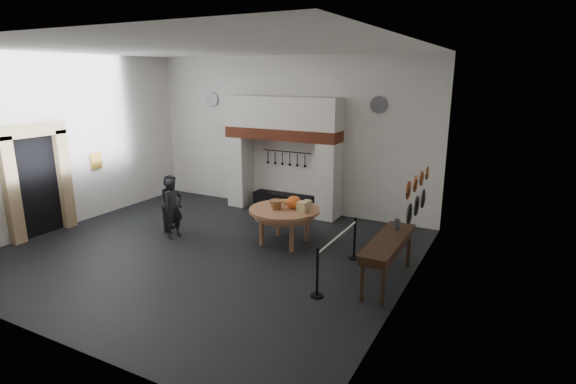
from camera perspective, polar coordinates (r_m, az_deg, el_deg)
The scene contains 39 objects.
floor at distance 10.64m, azimuth -10.19°, elevation -7.42°, with size 9.00×8.00×0.02m, color black.
ceiling at distance 9.89m, azimuth -11.42°, elevation 17.54°, with size 9.00×8.00×0.02m, color silver.
wall_back at distance 13.34m, azimuth 0.00°, elevation 7.31°, with size 9.00×0.02×4.50m, color silver.
wall_front at distance 7.40m, azimuth -30.30°, elevation -0.71°, with size 9.00×0.02×4.50m, color silver.
wall_left at distance 13.28m, azimuth -26.26°, elevation 5.77°, with size 0.02×8.00×4.50m, color silver.
wall_right at distance 8.07m, azimuth 15.19°, elevation 1.93°, with size 0.02×8.00×4.50m, color silver.
chimney_pier_left at distance 13.99m, azimuth -6.02°, elevation 2.70°, with size 0.55×0.70×2.15m, color silver.
chimney_pier_right at distance 12.62m, azimuth 5.19°, elevation 1.41°, with size 0.55×0.70×2.15m, color silver.
hearth_brick_band at distance 13.03m, azimuth -0.72°, elevation 7.40°, with size 3.50×0.72×0.32m, color #9E442B.
chimney_hood at distance 12.97m, azimuth -0.73°, elevation 10.08°, with size 3.50×0.70×0.90m, color silver.
iron_range at distance 13.51m, azimuth -0.55°, elevation -1.27°, with size 1.90×0.45×0.50m, color black.
utensil_rail at distance 13.35m, azimuth -0.16°, elevation 5.15°, with size 0.02×0.02×1.60m, color black.
door_recess at distance 12.87m, azimuth -29.24°, elevation 0.63°, with size 0.04×1.10×2.50m, color black.
door_jamb_near at distance 12.43m, azimuth -31.70°, elevation 0.10°, with size 0.22×0.30×2.60m, color tan.
door_jamb_far at distance 13.17m, azimuth -26.53°, elevation 1.46°, with size 0.22×0.30×2.60m, color tan.
door_lintel at distance 12.58m, azimuth -29.80°, elevation 6.78°, with size 0.22×1.70×0.30m, color tan.
wall_plaque at distance 13.82m, azimuth -23.19°, elevation 3.65°, with size 0.05×0.34×0.44m, color gold.
work_table at distance 10.70m, azimuth -0.45°, elevation -2.28°, with size 1.69×1.69×0.07m, color #AC7151.
pumpkin at distance 10.64m, azimuth 0.75°, elevation -1.31°, with size 0.36×0.36×0.31m, color orange.
cheese_block_big at distance 10.39m, azimuth 1.85°, elevation -1.90°, with size 0.22×0.22×0.24m, color #D8C181.
cheese_block_small at distance 10.67m, azimuth 2.46°, elevation -1.59°, with size 0.18×0.18×0.20m, color #CFC27C.
wicker_basket at distance 10.60m, azimuth -1.55°, elevation -1.62°, with size 0.32×0.32×0.22m, color #965A37.
bread_loaf at distance 11.01m, azimuth -0.04°, elevation -1.24°, with size 0.31×0.18×0.13m, color #A9663C.
visitor_near at distance 11.49m, azimuth -14.38°, elevation -2.02°, with size 0.55×0.36×1.50m, color black.
visitor_far at distance 12.04m, azimuth -14.52°, elevation -1.34°, with size 0.71×0.56×1.47m, color black.
side_table at distance 8.90m, azimuth 12.64°, elevation -6.00°, with size 0.55×2.20×0.06m, color #3A1F15.
pewter_jug at distance 9.40m, azimuth 13.67°, elevation -4.03°, with size 0.12×0.12×0.22m, color #515257.
copper_pan_a at distance 8.33m, azimuth 15.10°, elevation 0.21°, with size 0.34×0.34×0.03m, color #C6662D.
copper_pan_b at distance 8.86m, azimuth 15.91°, elevation 1.00°, with size 0.32×0.32×0.03m, color #C6662D.
copper_pan_c at distance 9.38m, azimuth 16.63°, elevation 1.69°, with size 0.30×0.30×0.03m, color #C6662D.
copper_pan_d at distance 9.91m, azimuth 17.27°, elevation 2.31°, with size 0.28×0.28×0.03m, color #C6662D.
pewter_plate_left at distance 8.66m, azimuth 15.18°, elevation -2.70°, with size 0.40×0.40×0.03m, color #4C4C51.
pewter_plate_mid at distance 9.22m, azimuth 16.03°, elevation -1.70°, with size 0.40×0.40×0.03m, color #4C4C51.
pewter_plate_right at distance 9.79m, azimuth 16.77°, elevation -0.82°, with size 0.40×0.40×0.03m, color #4C4C51.
pewter_plate_back_left at distance 14.68m, azimuth -9.63°, elevation 11.51°, with size 0.44×0.44×0.03m, color #4C4C51.
pewter_plate_back_right at distance 12.20m, azimuth 11.41°, elevation 10.82°, with size 0.44×0.44×0.03m, color #4C4C51.
barrier_post_near at distance 8.31m, azimuth 3.74°, elevation -10.34°, with size 0.05×0.05×0.90m, color black.
barrier_post_far at distance 10.03m, azimuth 8.45°, elevation -5.97°, with size 0.05×0.05×0.90m, color black.
barrier_rope at distance 9.01m, azimuth 6.40°, elevation -5.60°, with size 0.04×0.04×2.00m, color white.
Camera 1 is at (6.18, -7.70, 3.96)m, focal length 28.00 mm.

